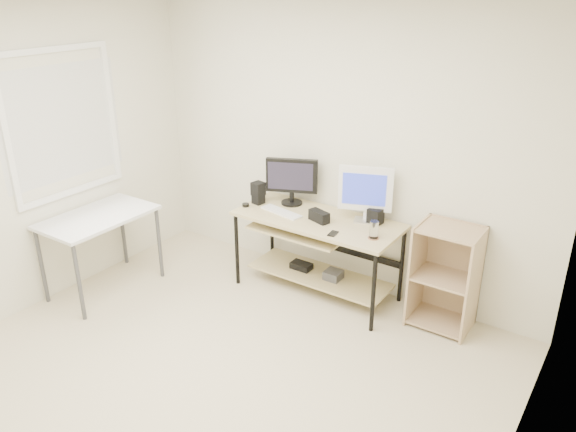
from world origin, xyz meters
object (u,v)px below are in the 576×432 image
(shelf_unit, at_px, (446,275))
(audio_controller, at_px, (259,192))
(black_monitor, at_px, (292,179))
(white_imac, at_px, (365,190))
(side_table, at_px, (99,224))
(desk, at_px, (315,239))

(shelf_unit, relative_size, audio_controller, 6.07)
(black_monitor, relative_size, white_imac, 0.92)
(side_table, bearing_deg, black_monitor, 43.21)
(white_imac, relative_size, audio_controller, 3.36)
(shelf_unit, distance_m, black_monitor, 1.63)
(desk, bearing_deg, audio_controller, 174.14)
(white_imac, xyz_separation_m, audio_controller, (-1.07, -0.10, -0.21))
(desk, relative_size, white_imac, 3.00)
(desk, relative_size, shelf_unit, 1.67)
(shelf_unit, bearing_deg, desk, -172.23)
(desk, bearing_deg, black_monitor, 156.72)
(shelf_unit, height_order, white_imac, white_imac)
(shelf_unit, bearing_deg, side_table, -156.67)
(side_table, distance_m, black_monitor, 1.81)
(desk, height_order, shelf_unit, shelf_unit)
(desk, bearing_deg, white_imac, 22.73)
(side_table, xyz_separation_m, shelf_unit, (2.83, 1.22, -0.22))
(desk, xyz_separation_m, side_table, (-1.65, -1.06, 0.13))
(desk, distance_m, audio_controller, 0.74)
(black_monitor, relative_size, audio_controller, 3.10)
(side_table, relative_size, shelf_unit, 1.11)
(white_imac, bearing_deg, audio_controller, 164.19)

